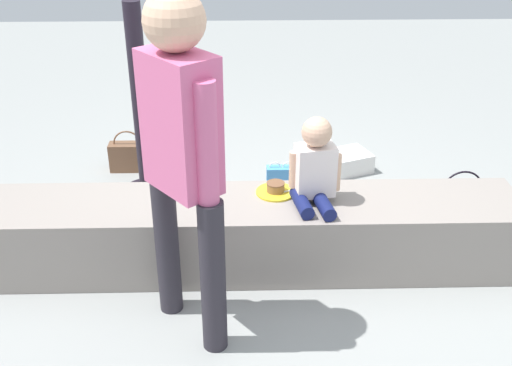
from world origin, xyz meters
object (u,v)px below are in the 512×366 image
Objects in this scene: water_bottle_near_gift at (87,213)px; cake_box_white at (348,161)px; child_seated at (315,166)px; handbag_brown_canvas at (129,156)px; adult_standing at (182,145)px; party_cup_red at (49,219)px; handbag_black_leather at (460,204)px; gift_bag at (281,183)px; cake_plate at (276,190)px.

cake_box_white is (1.76, 0.77, -0.04)m from water_bottle_near_gift.
cake_box_white is (0.40, 1.19, -0.55)m from child_seated.
handbag_brown_canvas reaches higher than cake_box_white.
adult_standing reaches higher than party_cup_red.
child_seated is at bearing -155.75° from handbag_black_leather.
child_seated is at bearing -15.53° from party_cup_red.
child_seated reaches higher than gift_bag.
cake_plate is at bearing 153.66° from child_seated.
water_bottle_near_gift is 2.36m from handbag_black_leather.
child_seated reaches higher than water_bottle_near_gift.
handbag_black_leather is (1.20, 0.35, -0.31)m from cake_plate.
gift_bag is at bearing 11.72° from party_cup_red.
handbag_brown_canvas is (-1.23, 1.24, -0.51)m from child_seated.
gift_bag is at bearing 15.13° from water_bottle_near_gift.
adult_standing reaches higher than cake_plate.
water_bottle_near_gift is at bearing 127.31° from adult_standing.
adult_standing is 1.48m from water_bottle_near_gift.
child_seated is 0.30m from cake_plate.
gift_bag reaches higher than cake_box_white.
child_seated reaches higher than cake_box_white.
handbag_brown_canvas is at bearing 156.60° from gift_bag.
adult_standing is at bearing -52.69° from water_bottle_near_gift.
child_seated is 1.82m from handbag_brown_canvas.
cake_plate is at bearing -96.77° from gift_bag.
cake_box_white is at bearing 128.70° from handbag_black_leather.
water_bottle_near_gift is at bearing -164.87° from gift_bag.
cake_plate is 0.95× the size of water_bottle_near_gift.
handbag_brown_canvas is at bearing 80.90° from water_bottle_near_gift.
child_seated is at bearing -80.74° from gift_bag.
party_cup_red is (-0.25, 0.03, -0.06)m from water_bottle_near_gift.
cake_plate is 1.25m from water_bottle_near_gift.
gift_bag is (0.08, 0.66, -0.31)m from cake_plate.
child_seated is 1.70× the size of gift_bag.
handbag_brown_canvas is (-1.03, 1.14, -0.32)m from cake_plate.
water_bottle_near_gift is 2.35× the size of party_cup_red.
child_seated is at bearing -45.13° from handbag_brown_canvas.
adult_standing is 1.66m from party_cup_red.
gift_bag is at bearing -140.31° from cake_box_white.
cake_plate is (-0.20, 0.10, -0.19)m from child_seated.
handbag_brown_canvas reaches higher than gift_bag.
handbag_brown_canvas is at bearing 178.47° from cake_box_white.
adult_standing is 5.78× the size of gift_bag.
handbag_black_leather is at bearing 0.02° from party_cup_red.
water_bottle_near_gift reaches higher than cake_box_white.
cake_box_white is at bearing 20.29° from party_cup_red.
adult_standing is at bearing -112.17° from gift_bag.
child_seated is at bearing -26.34° from cake_plate.
party_cup_red is 0.28× the size of handbag_black_leather.
handbag_black_leather reaches higher than gift_bag.
party_cup_red is at bearing -159.71° from cake_box_white.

